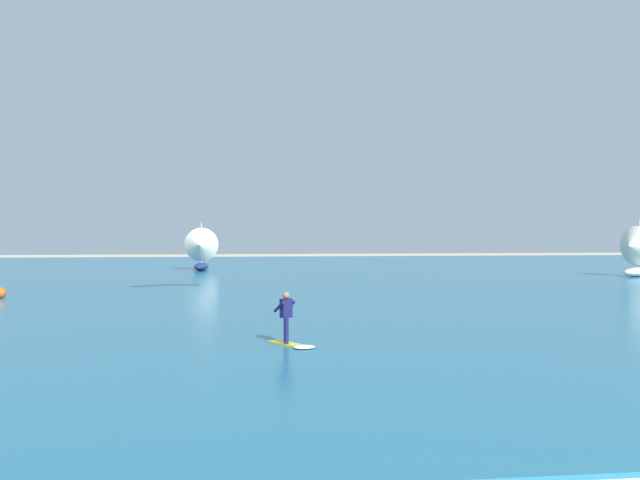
% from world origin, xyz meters
% --- Properties ---
extents(ocean, '(160.00, 90.00, 0.10)m').
position_xyz_m(ocean, '(0.00, 50.10, 0.05)').
color(ocean, '#236B89').
rests_on(ocean, ground).
extents(kitesurfer, '(1.52, 1.95, 1.67)m').
position_xyz_m(kitesurfer, '(-1.79, 16.74, 0.70)').
color(kitesurfer, yellow).
rests_on(kitesurfer, ocean).
extents(sailboat_center_horizon, '(4.22, 3.80, 4.69)m').
position_xyz_m(sailboat_center_horizon, '(28.30, 45.72, 2.25)').
color(sailboat_center_horizon, white).
rests_on(sailboat_center_horizon, ocean).
extents(sailboat_trailing, '(3.30, 3.89, 4.53)m').
position_xyz_m(sailboat_trailing, '(-7.08, 58.66, 2.18)').
color(sailboat_trailing, navy).
rests_on(sailboat_trailing, ocean).
extents(marker_buoy, '(0.59, 0.59, 0.59)m').
position_xyz_m(marker_buoy, '(-16.26, 33.46, 0.40)').
color(marker_buoy, '#E55919').
rests_on(marker_buoy, ocean).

